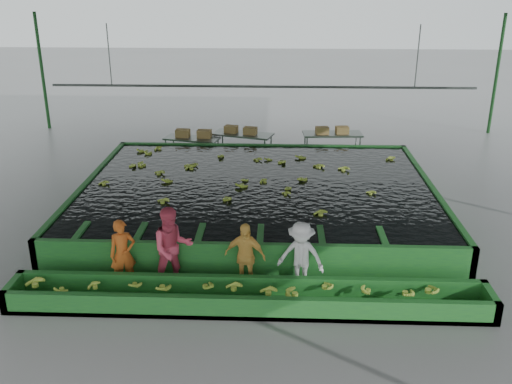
{
  "coord_description": "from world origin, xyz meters",
  "views": [
    {
      "loc": [
        0.59,
        -13.78,
        6.5
      ],
      "look_at": [
        0.0,
        0.5,
        1.0
      ],
      "focal_mm": 40.0,
      "sensor_mm": 36.0,
      "label": 1
    }
  ],
  "objects_px": {
    "sorting_trough": "(248,297)",
    "packing_table_left": "(192,150)",
    "packing_table_mid": "(243,146)",
    "box_stack_right": "(332,134)",
    "packing_table_right": "(332,146)",
    "flotation_tank": "(257,197)",
    "box_stack_left": "(194,137)",
    "worker_c": "(245,256)",
    "worker_d": "(301,257)",
    "worker_a": "(123,254)",
    "box_stack_mid": "(241,133)",
    "worker_b": "(172,248)"
  },
  "relations": [
    {
      "from": "worker_a",
      "to": "worker_d",
      "type": "xyz_separation_m",
      "value": [
        3.88,
        0.0,
        0.02
      ]
    },
    {
      "from": "worker_a",
      "to": "packing_table_right",
      "type": "height_order",
      "value": "worker_a"
    },
    {
      "from": "box_stack_left",
      "to": "box_stack_mid",
      "type": "relative_size",
      "value": 1.07
    },
    {
      "from": "worker_b",
      "to": "box_stack_right",
      "type": "bearing_deg",
      "value": 43.76
    },
    {
      "from": "worker_a",
      "to": "packing_table_mid",
      "type": "distance_m",
      "value": 9.55
    },
    {
      "from": "worker_c",
      "to": "box_stack_right",
      "type": "xyz_separation_m",
      "value": [
        2.65,
        9.44,
        0.2
      ]
    },
    {
      "from": "packing_table_left",
      "to": "packing_table_mid",
      "type": "height_order",
      "value": "packing_table_mid"
    },
    {
      "from": "worker_d",
      "to": "packing_table_right",
      "type": "bearing_deg",
      "value": 97.76
    },
    {
      "from": "packing_table_mid",
      "to": "box_stack_right",
      "type": "height_order",
      "value": "box_stack_right"
    },
    {
      "from": "sorting_trough",
      "to": "packing_table_left",
      "type": "height_order",
      "value": "packing_table_left"
    },
    {
      "from": "flotation_tank",
      "to": "packing_table_right",
      "type": "height_order",
      "value": "packing_table_right"
    },
    {
      "from": "box_stack_left",
      "to": "packing_table_mid",
      "type": "bearing_deg",
      "value": 8.99
    },
    {
      "from": "packing_table_right",
      "to": "worker_c",
      "type": "bearing_deg",
      "value": -105.69
    },
    {
      "from": "sorting_trough",
      "to": "worker_a",
      "type": "bearing_deg",
      "value": 163.92
    },
    {
      "from": "box_stack_mid",
      "to": "packing_table_left",
      "type": "bearing_deg",
      "value": -168.86
    },
    {
      "from": "worker_a",
      "to": "worker_c",
      "type": "height_order",
      "value": "worker_a"
    },
    {
      "from": "sorting_trough",
      "to": "worker_d",
      "type": "relative_size",
      "value": 6.28
    },
    {
      "from": "worker_c",
      "to": "worker_d",
      "type": "bearing_deg",
      "value": 11.77
    },
    {
      "from": "packing_table_right",
      "to": "worker_d",
      "type": "bearing_deg",
      "value": -98.75
    },
    {
      "from": "sorting_trough",
      "to": "worker_d",
      "type": "bearing_deg",
      "value": 35.91
    },
    {
      "from": "worker_c",
      "to": "worker_d",
      "type": "xyz_separation_m",
      "value": [
        1.21,
        0.0,
        0.02
      ]
    },
    {
      "from": "flotation_tank",
      "to": "sorting_trough",
      "type": "xyz_separation_m",
      "value": [
        0.0,
        -5.1,
        -0.2
      ]
    },
    {
      "from": "packing_table_mid",
      "to": "packing_table_right",
      "type": "relative_size",
      "value": 1.01
    },
    {
      "from": "worker_c",
      "to": "box_stack_mid",
      "type": "distance_m",
      "value": 9.35
    },
    {
      "from": "worker_a",
      "to": "box_stack_mid",
      "type": "distance_m",
      "value": 9.53
    },
    {
      "from": "box_stack_left",
      "to": "box_stack_mid",
      "type": "distance_m",
      "value": 1.73
    },
    {
      "from": "worker_d",
      "to": "packing_table_mid",
      "type": "xyz_separation_m",
      "value": [
        -1.84,
        9.33,
        -0.3
      ]
    },
    {
      "from": "worker_c",
      "to": "packing_table_mid",
      "type": "height_order",
      "value": "worker_c"
    },
    {
      "from": "packing_table_left",
      "to": "box_stack_mid",
      "type": "xyz_separation_m",
      "value": [
        1.76,
        0.35,
        0.54
      ]
    },
    {
      "from": "packing_table_right",
      "to": "box_stack_mid",
      "type": "xyz_separation_m",
      "value": [
        -3.39,
        -0.2,
        0.5
      ]
    },
    {
      "from": "worker_c",
      "to": "worker_d",
      "type": "distance_m",
      "value": 1.21
    },
    {
      "from": "flotation_tank",
      "to": "sorting_trough",
      "type": "relative_size",
      "value": 1.0
    },
    {
      "from": "packing_table_left",
      "to": "packing_table_right",
      "type": "relative_size",
      "value": 0.91
    },
    {
      "from": "flotation_tank",
      "to": "box_stack_right",
      "type": "distance_m",
      "value": 5.76
    },
    {
      "from": "worker_d",
      "to": "packing_table_right",
      "type": "height_order",
      "value": "worker_d"
    },
    {
      "from": "sorting_trough",
      "to": "worker_a",
      "type": "distance_m",
      "value": 2.94
    },
    {
      "from": "worker_b",
      "to": "worker_c",
      "type": "bearing_deg",
      "value": -22.14
    },
    {
      "from": "packing_table_mid",
      "to": "box_stack_left",
      "type": "xyz_separation_m",
      "value": [
        -1.79,
        -0.28,
        0.4
      ]
    },
    {
      "from": "sorting_trough",
      "to": "box_stack_right",
      "type": "xyz_separation_m",
      "value": [
        2.55,
        10.24,
        0.73
      ]
    },
    {
      "from": "packing_table_left",
      "to": "box_stack_mid",
      "type": "height_order",
      "value": "box_stack_mid"
    },
    {
      "from": "worker_a",
      "to": "box_stack_right",
      "type": "distance_m",
      "value": 10.84
    },
    {
      "from": "packing_table_mid",
      "to": "box_stack_right",
      "type": "distance_m",
      "value": 3.32
    },
    {
      "from": "worker_d",
      "to": "sorting_trough",
      "type": "bearing_deg",
      "value": -127.59
    },
    {
      "from": "worker_d",
      "to": "box_stack_right",
      "type": "bearing_deg",
      "value": 97.83
    },
    {
      "from": "flotation_tank",
      "to": "packing_table_left",
      "type": "bearing_deg",
      "value": 118.87
    },
    {
      "from": "packing_table_right",
      "to": "box_stack_right",
      "type": "height_order",
      "value": "box_stack_right"
    },
    {
      "from": "packing_table_right",
      "to": "worker_a",
      "type": "bearing_deg",
      "value": -119.31
    },
    {
      "from": "flotation_tank",
      "to": "packing_table_right",
      "type": "bearing_deg",
      "value": 63.79
    },
    {
      "from": "box_stack_mid",
      "to": "sorting_trough",
      "type": "bearing_deg",
      "value": -85.39
    },
    {
      "from": "worker_a",
      "to": "box_stack_mid",
      "type": "bearing_deg",
      "value": 53.54
    }
  ]
}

